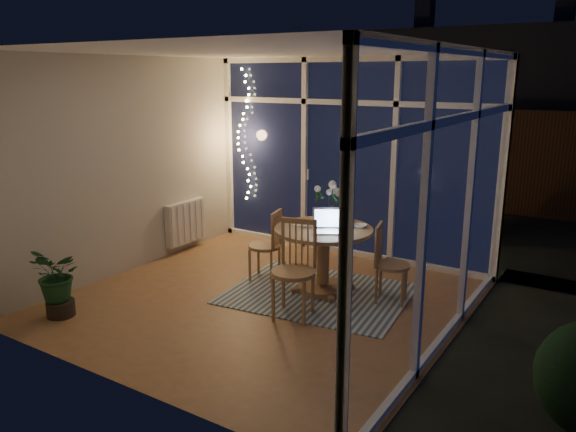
{
  "coord_description": "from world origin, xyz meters",
  "views": [
    {
      "loc": [
        3.25,
        -4.65,
        2.39
      ],
      "look_at": [
        0.15,
        0.25,
        0.91
      ],
      "focal_mm": 35.0,
      "sensor_mm": 36.0,
      "label": 1
    }
  ],
  "objects_px": {
    "chair_left": "(264,244)",
    "chair_right": "(392,263)",
    "dining_table": "(323,260)",
    "flower_vase": "(332,215)",
    "laptop": "(330,220)",
    "potted_plant": "(58,280)",
    "chair_front": "(293,270)"
  },
  "relations": [
    {
      "from": "chair_right",
      "to": "potted_plant",
      "type": "relative_size",
      "value": 1.14
    },
    {
      "from": "dining_table",
      "to": "chair_right",
      "type": "bearing_deg",
      "value": 9.9
    },
    {
      "from": "dining_table",
      "to": "laptop",
      "type": "height_order",
      "value": "laptop"
    },
    {
      "from": "chair_front",
      "to": "potted_plant",
      "type": "xyz_separation_m",
      "value": [
        -2.01,
        -1.24,
        -0.12
      ]
    },
    {
      "from": "chair_right",
      "to": "chair_front",
      "type": "bearing_deg",
      "value": 129.46
    },
    {
      "from": "chair_left",
      "to": "chair_front",
      "type": "bearing_deg",
      "value": 36.0
    },
    {
      "from": "chair_right",
      "to": "potted_plant",
      "type": "height_order",
      "value": "chair_right"
    },
    {
      "from": "chair_left",
      "to": "potted_plant",
      "type": "xyz_separation_m",
      "value": [
        -1.15,
        -1.98,
        -0.05
      ]
    },
    {
      "from": "potted_plant",
      "to": "chair_front",
      "type": "bearing_deg",
      "value": 31.6
    },
    {
      "from": "chair_left",
      "to": "chair_right",
      "type": "height_order",
      "value": "chair_right"
    },
    {
      "from": "chair_front",
      "to": "laptop",
      "type": "height_order",
      "value": "same"
    },
    {
      "from": "chair_right",
      "to": "chair_front",
      "type": "distance_m",
      "value": 1.13
    },
    {
      "from": "dining_table",
      "to": "laptop",
      "type": "relative_size",
      "value": 3.05
    },
    {
      "from": "chair_left",
      "to": "chair_front",
      "type": "relative_size",
      "value": 0.86
    },
    {
      "from": "dining_table",
      "to": "chair_front",
      "type": "distance_m",
      "value": 0.78
    },
    {
      "from": "chair_front",
      "to": "laptop",
      "type": "xyz_separation_m",
      "value": [
        0.04,
        0.66,
        0.37
      ]
    },
    {
      "from": "chair_front",
      "to": "flower_vase",
      "type": "bearing_deg",
      "value": 81.1
    },
    {
      "from": "chair_front",
      "to": "chair_right",
      "type": "bearing_deg",
      "value": 38.95
    },
    {
      "from": "dining_table",
      "to": "chair_right",
      "type": "distance_m",
      "value": 0.78
    },
    {
      "from": "chair_right",
      "to": "potted_plant",
      "type": "distance_m",
      "value": 3.43
    },
    {
      "from": "flower_vase",
      "to": "dining_table",
      "type": "bearing_deg",
      "value": -89.09
    },
    {
      "from": "chair_front",
      "to": "potted_plant",
      "type": "bearing_deg",
      "value": -162.58
    },
    {
      "from": "dining_table",
      "to": "flower_vase",
      "type": "relative_size",
      "value": 5.17
    },
    {
      "from": "chair_right",
      "to": "dining_table",
      "type": "bearing_deg",
      "value": 86.23
    },
    {
      "from": "dining_table",
      "to": "flower_vase",
      "type": "height_order",
      "value": "flower_vase"
    },
    {
      "from": "dining_table",
      "to": "chair_front",
      "type": "relative_size",
      "value": 1.09
    },
    {
      "from": "dining_table",
      "to": "potted_plant",
      "type": "xyz_separation_m",
      "value": [
        -1.92,
        -2.0,
        0.01
      ]
    },
    {
      "from": "chair_left",
      "to": "chair_right",
      "type": "xyz_separation_m",
      "value": [
        1.54,
        0.16,
        0.0
      ]
    },
    {
      "from": "chair_right",
      "to": "chair_front",
      "type": "height_order",
      "value": "chair_front"
    },
    {
      "from": "chair_right",
      "to": "flower_vase",
      "type": "distance_m",
      "value": 0.87
    },
    {
      "from": "chair_left",
      "to": "chair_right",
      "type": "distance_m",
      "value": 1.55
    },
    {
      "from": "chair_left",
      "to": "chair_front",
      "type": "xyz_separation_m",
      "value": [
        0.86,
        -0.74,
        0.07
      ]
    }
  ]
}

